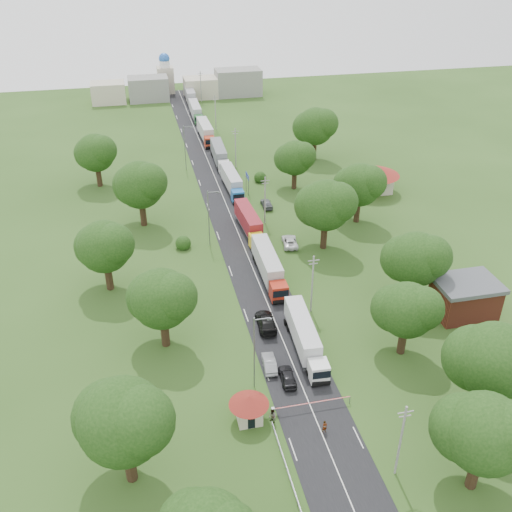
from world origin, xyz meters
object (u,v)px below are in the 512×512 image
object	(u,v)px
truck_0	(304,336)
car_lane_mid	(269,363)
guard_booth	(249,405)
boom_barrier	(300,405)
info_sign	(247,179)
pedestrian_near	(325,427)
car_lane_front	(287,377)

from	to	relation	value
truck_0	car_lane_mid	bearing A→B (deg)	-154.49
guard_booth	truck_0	bearing A→B (deg)	47.70
guard_booth	car_lane_mid	xyz separation A→B (m)	(4.20, 7.82, -1.47)
boom_barrier	info_sign	world-z (taller)	info_sign
info_sign	pedestrian_near	xyz separation A→B (m)	(-4.89, -63.50, -2.22)
boom_barrier	guard_booth	distance (m)	5.98
car_lane_front	car_lane_mid	bearing A→B (deg)	-58.27
boom_barrier	car_lane_mid	distance (m)	7.99
info_sign	car_lane_front	world-z (taller)	info_sign
car_lane_mid	pedestrian_near	xyz separation A→B (m)	(3.31, -11.32, 0.08)
car_lane_mid	guard_booth	bearing A→B (deg)	66.91
guard_booth	car_lane_front	bearing A→B (deg)	41.09
guard_booth	info_sign	xyz separation A→B (m)	(12.40, 60.00, 0.84)
boom_barrier	truck_0	distance (m)	10.93
info_sign	car_lane_mid	distance (m)	52.87
boom_barrier	guard_booth	size ratio (longest dim) A/B	2.10
boom_barrier	guard_booth	xyz separation A→B (m)	(-5.84, -0.00, 1.27)
boom_barrier	guard_booth	world-z (taller)	guard_booth
boom_barrier	car_lane_front	distance (m)	5.00
pedestrian_near	car_lane_mid	bearing A→B (deg)	94.52
boom_barrier	info_sign	distance (m)	60.39
truck_0	car_lane_mid	size ratio (longest dim) A/B	3.29
boom_barrier	car_lane_front	size ratio (longest dim) A/B	2.21
guard_booth	info_sign	world-z (taller)	info_sign
truck_0	car_lane_front	xyz separation A→B (m)	(-3.62, -5.28, -1.32)
car_lane_mid	boom_barrier	bearing A→B (deg)	107.00
info_sign	truck_0	xyz separation A→B (m)	(-3.04, -49.72, -0.97)
car_lane_front	pedestrian_near	bearing A→B (deg)	104.99
boom_barrier	truck_0	world-z (taller)	truck_0
guard_booth	pedestrian_near	xyz separation A→B (m)	(7.51, -3.50, -1.39)
guard_booth	car_lane_mid	bearing A→B (deg)	61.77
pedestrian_near	truck_0	bearing A→B (deg)	70.59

